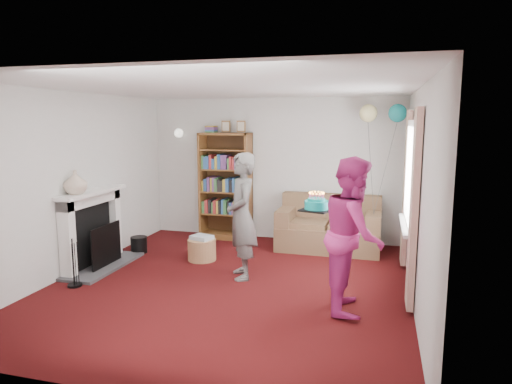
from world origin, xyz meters
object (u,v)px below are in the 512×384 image
(sofa, at_px, (329,229))
(bookcase, at_px, (226,187))
(person_striped, at_px, (242,216))
(birthday_cake, at_px, (316,205))
(person_magenta, at_px, (353,234))

(sofa, bearing_deg, bookcase, 173.54)
(bookcase, distance_m, person_striped, 2.17)
(bookcase, height_order, birthday_cake, bookcase)
(bookcase, distance_m, sofa, 1.99)
(person_magenta, bearing_deg, sofa, 7.91)
(person_striped, distance_m, person_magenta, 1.65)
(birthday_cake, bearing_deg, sofa, 91.56)
(person_striped, bearing_deg, birthday_cake, 46.34)
(sofa, xyz_separation_m, person_magenta, (0.52, -2.42, 0.53))
(bookcase, height_order, person_magenta, bookcase)
(person_magenta, bearing_deg, bookcase, 37.91)
(person_striped, height_order, person_magenta, person_magenta)
(person_magenta, distance_m, birthday_cake, 0.63)
(sofa, relative_size, person_striped, 0.98)
(sofa, distance_m, person_magenta, 2.53)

